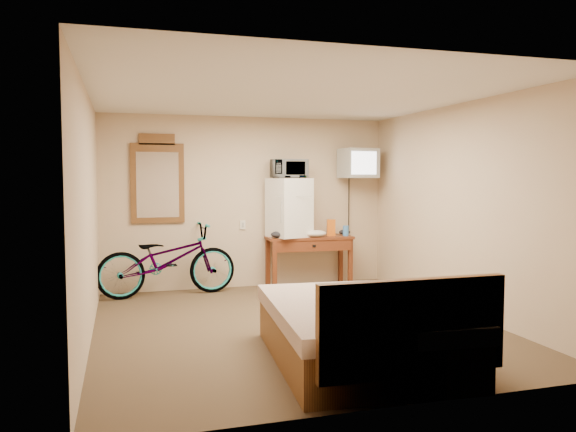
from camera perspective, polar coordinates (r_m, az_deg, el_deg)
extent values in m
plane|color=brown|center=(6.27, 0.53, -11.03)|extent=(4.60, 4.60, 0.00)
plane|color=silver|center=(6.12, 0.55, 12.21)|extent=(4.60, 4.60, 0.00)
cube|color=#CFB692|center=(8.29, -4.12, 1.39)|extent=(4.20, 0.04, 2.50)
cube|color=#CFB692|center=(3.93, 10.40, -1.55)|extent=(4.20, 0.04, 2.50)
cube|color=#CFB692|center=(5.81, -19.67, 0.06)|extent=(0.04, 4.60, 2.50)
cube|color=#CFB692|center=(6.98, 17.27, 0.73)|extent=(0.04, 4.60, 2.50)
cube|color=silver|center=(8.29, -4.63, -0.90)|extent=(0.08, 0.01, 0.13)
cube|color=brown|center=(8.31, 2.15, -2.19)|extent=(1.28, 0.54, 0.04)
cube|color=brown|center=(8.01, -1.38, -5.13)|extent=(0.06, 0.06, 0.71)
cube|color=brown|center=(8.39, 6.34, -4.74)|extent=(0.06, 0.06, 0.71)
cube|color=brown|center=(8.38, -2.07, -4.73)|extent=(0.06, 0.06, 0.71)
cube|color=brown|center=(8.74, 5.36, -4.38)|extent=(0.06, 0.06, 0.71)
cube|color=brown|center=(8.12, 2.62, -3.05)|extent=(1.14, 0.09, 0.16)
cube|color=black|center=(8.11, 2.67, -3.06)|extent=(0.05, 0.02, 0.03)
cube|color=white|center=(8.19, 0.11, 0.86)|extent=(0.66, 0.64, 0.86)
cube|color=#A0A09B|center=(7.94, 0.63, 2.00)|extent=(0.52, 0.01, 0.00)
cylinder|color=#A0A09B|center=(7.89, -0.67, 0.37)|extent=(0.02, 0.02, 0.31)
imported|color=white|center=(8.18, 0.11, 4.83)|extent=(0.50, 0.35, 0.28)
cube|color=#D76113|center=(8.39, 4.40, -1.18)|extent=(0.13, 0.10, 0.24)
cylinder|color=#3F81D6|center=(8.40, 5.89, -1.49)|extent=(0.09, 0.09, 0.15)
ellipsoid|color=beige|center=(8.20, 2.82, -1.79)|extent=(0.33, 0.25, 0.10)
ellipsoid|color=black|center=(8.04, -0.82, -1.89)|extent=(0.27, 0.20, 0.10)
ellipsoid|color=black|center=(8.55, 5.77, -1.64)|extent=(0.17, 0.14, 0.08)
cube|color=black|center=(8.77, 6.44, 4.63)|extent=(0.14, 0.02, 0.14)
cylinder|color=black|center=(8.73, 6.55, 4.63)|extent=(0.05, 0.30, 0.05)
cube|color=#A0A09B|center=(8.53, 7.14, 5.34)|extent=(0.55, 0.48, 0.44)
cube|color=white|center=(8.33, 7.74, 5.37)|extent=(0.42, 0.06, 0.34)
cube|color=black|center=(8.72, 6.57, 5.32)|extent=(0.31, 0.05, 0.27)
cube|color=brown|center=(8.08, -13.11, 3.26)|extent=(0.74, 0.04, 1.11)
cube|color=brown|center=(8.10, -13.18, 7.60)|extent=(0.49, 0.04, 0.16)
cube|color=white|center=(8.06, -13.10, 3.10)|extent=(0.58, 0.01, 0.91)
imported|color=black|center=(7.84, -12.15, -4.39)|extent=(1.94, 0.85, 0.99)
cube|color=brown|center=(5.11, 7.20, -12.23)|extent=(1.62, 2.07, 0.40)
cube|color=beige|center=(5.05, 7.23, -9.51)|extent=(1.66, 2.11, 0.14)
cube|color=brown|center=(4.19, 12.62, -10.98)|extent=(1.46, 0.08, 0.70)
ellipsoid|color=silver|center=(4.31, 6.55, -10.09)|extent=(0.57, 0.35, 0.20)
ellipsoid|color=silver|center=(4.61, 14.49, -9.25)|extent=(0.57, 0.35, 0.20)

